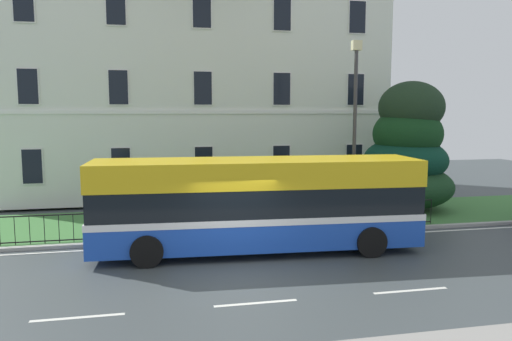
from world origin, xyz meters
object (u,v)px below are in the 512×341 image
(evergreen_tree, at_px, (407,154))
(single_decker_bus, at_px, (257,203))
(street_lamp_post, at_px, (355,121))
(litter_bin, at_px, (218,217))
(georgian_townhouse, at_px, (195,69))

(evergreen_tree, distance_m, single_decker_bus, 9.40)
(single_decker_bus, relative_size, street_lamp_post, 1.50)
(evergreen_tree, xyz_separation_m, litter_bin, (-8.86, -2.45, -1.96))
(evergreen_tree, distance_m, litter_bin, 9.40)
(georgian_townhouse, height_order, street_lamp_post, georgian_townhouse)
(single_decker_bus, xyz_separation_m, street_lamp_post, (4.31, 2.46, 2.54))
(evergreen_tree, relative_size, litter_bin, 5.51)
(street_lamp_post, xyz_separation_m, litter_bin, (-5.25, 0.06, -3.48))
(georgian_townhouse, height_order, single_decker_bus, georgian_townhouse)
(georgian_townhouse, xyz_separation_m, street_lamp_post, (5.18, -10.10, -2.72))
(georgian_townhouse, relative_size, street_lamp_post, 2.79)
(street_lamp_post, bearing_deg, single_decker_bus, -150.30)
(single_decker_bus, height_order, litter_bin, single_decker_bus)
(single_decker_bus, xyz_separation_m, litter_bin, (-0.94, 2.51, -0.94))
(georgian_townhouse, relative_size, evergreen_tree, 3.41)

